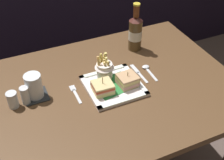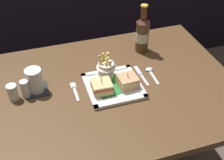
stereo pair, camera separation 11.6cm
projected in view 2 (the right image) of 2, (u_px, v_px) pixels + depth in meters
name	position (u px, v px, depth m)	size (l,w,h in m)	color
dining_table	(111.00, 109.00, 1.42)	(1.12, 0.83, 0.78)	brown
square_plate	(113.00, 86.00, 1.33)	(0.24, 0.24, 0.02)	white
sandwich_half_left	(102.00, 87.00, 1.29)	(0.09, 0.08, 0.08)	#D6C284
sandwich_half_right	(128.00, 81.00, 1.31)	(0.09, 0.08, 0.07)	tan
fries_cup	(105.00, 67.00, 1.35)	(0.09, 0.09, 0.12)	silver
beer_bottle	(142.00, 34.00, 1.50)	(0.07, 0.07, 0.25)	#4F3A1E
drink_coaster	(37.00, 90.00, 1.32)	(0.10, 0.10, 0.00)	#212527
water_glass	(35.00, 82.00, 1.29)	(0.07, 0.07, 0.11)	silver
fork	(75.00, 91.00, 1.32)	(0.02, 0.13, 0.00)	silver
knife	(141.00, 75.00, 1.40)	(0.02, 0.16, 0.00)	silver
spoon	(151.00, 72.00, 1.42)	(0.03, 0.13, 0.01)	silver
salt_shaker	(13.00, 93.00, 1.26)	(0.04, 0.04, 0.07)	silver
pepper_shaker	(25.00, 90.00, 1.27)	(0.04, 0.04, 0.08)	silver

